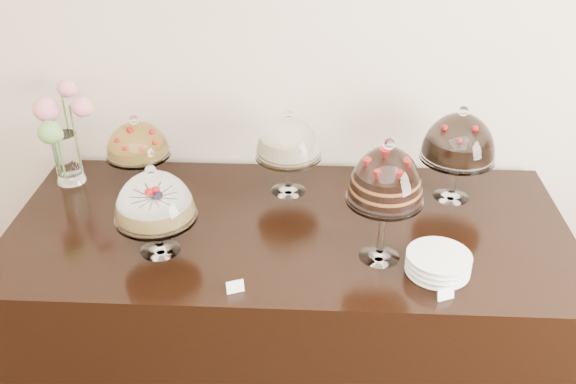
{
  "coord_description": "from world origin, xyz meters",
  "views": [
    {
      "loc": [
        -0.0,
        0.34,
        2.3
      ],
      "look_at": [
        -0.11,
        2.4,
        1.08
      ],
      "focal_mm": 40.0,
      "sensor_mm": 36.0,
      "label": 1
    }
  ],
  "objects_px": {
    "flower_vase": "(62,133)",
    "cake_stand_sugar_sponge": "(154,201)",
    "display_counter": "(289,312)",
    "cake_stand_cheesecake": "(288,141)",
    "cake_stand_fruit_tart": "(137,143)",
    "cake_stand_choco_layer": "(386,180)",
    "plate_stack": "(438,263)",
    "cake_stand_dark_choco": "(459,141)"
  },
  "relations": [
    {
      "from": "cake_stand_choco_layer",
      "to": "flower_vase",
      "type": "relative_size",
      "value": 1.14
    },
    {
      "from": "display_counter",
      "to": "cake_stand_fruit_tart",
      "type": "bearing_deg",
      "value": 156.45
    },
    {
      "from": "display_counter",
      "to": "cake_stand_cheesecake",
      "type": "bearing_deg",
      "value": 93.04
    },
    {
      "from": "cake_stand_fruit_tart",
      "to": "cake_stand_choco_layer",
      "type": "bearing_deg",
      "value": -25.64
    },
    {
      "from": "cake_stand_choco_layer",
      "to": "plate_stack",
      "type": "distance_m",
      "value": 0.36
    },
    {
      "from": "display_counter",
      "to": "cake_stand_fruit_tart",
      "type": "xyz_separation_m",
      "value": [
        -0.65,
        0.28,
        0.65
      ]
    },
    {
      "from": "cake_stand_choco_layer",
      "to": "cake_stand_fruit_tart",
      "type": "distance_m",
      "value": 1.11
    },
    {
      "from": "plate_stack",
      "to": "display_counter",
      "type": "bearing_deg",
      "value": 153.05
    },
    {
      "from": "cake_stand_choco_layer",
      "to": "cake_stand_cheesecake",
      "type": "bearing_deg",
      "value": 127.71
    },
    {
      "from": "cake_stand_choco_layer",
      "to": "plate_stack",
      "type": "relative_size",
      "value": 2.17
    },
    {
      "from": "cake_stand_cheesecake",
      "to": "plate_stack",
      "type": "relative_size",
      "value": 1.7
    },
    {
      "from": "display_counter",
      "to": "cake_stand_choco_layer",
      "type": "height_order",
      "value": "cake_stand_choco_layer"
    },
    {
      "from": "cake_stand_cheesecake",
      "to": "cake_stand_dark_choco",
      "type": "bearing_deg",
      "value": -1.39
    },
    {
      "from": "flower_vase",
      "to": "cake_stand_sugar_sponge",
      "type": "bearing_deg",
      "value": -44.16
    },
    {
      "from": "cake_stand_choco_layer",
      "to": "cake_stand_dark_choco",
      "type": "relative_size",
      "value": 1.16
    },
    {
      "from": "cake_stand_fruit_tart",
      "to": "flower_vase",
      "type": "height_order",
      "value": "flower_vase"
    },
    {
      "from": "cake_stand_cheesecake",
      "to": "cake_stand_fruit_tart",
      "type": "height_order",
      "value": "cake_stand_cheesecake"
    },
    {
      "from": "cake_stand_fruit_tart",
      "to": "flower_vase",
      "type": "xyz_separation_m",
      "value": [
        -0.32,
        0.01,
        0.03
      ]
    },
    {
      "from": "cake_stand_cheesecake",
      "to": "cake_stand_fruit_tart",
      "type": "relative_size",
      "value": 1.14
    },
    {
      "from": "cake_stand_sugar_sponge",
      "to": "plate_stack",
      "type": "relative_size",
      "value": 1.61
    },
    {
      "from": "display_counter",
      "to": "cake_stand_cheesecake",
      "type": "distance_m",
      "value": 0.74
    },
    {
      "from": "plate_stack",
      "to": "cake_stand_cheesecake",
      "type": "bearing_deg",
      "value": 135.63
    },
    {
      "from": "cake_stand_choco_layer",
      "to": "cake_stand_fruit_tart",
      "type": "relative_size",
      "value": 1.46
    },
    {
      "from": "display_counter",
      "to": "cake_stand_sugar_sponge",
      "type": "distance_m",
      "value": 0.83
    },
    {
      "from": "cake_stand_cheesecake",
      "to": "plate_stack",
      "type": "xyz_separation_m",
      "value": [
        0.55,
        -0.54,
        -0.2
      ]
    },
    {
      "from": "cake_stand_sugar_sponge",
      "to": "cake_stand_choco_layer",
      "type": "height_order",
      "value": "cake_stand_choco_layer"
    },
    {
      "from": "display_counter",
      "to": "cake_stand_fruit_tart",
      "type": "height_order",
      "value": "cake_stand_fruit_tart"
    },
    {
      "from": "display_counter",
      "to": "flower_vase",
      "type": "xyz_separation_m",
      "value": [
        -0.97,
        0.3,
        0.68
      ]
    },
    {
      "from": "plate_stack",
      "to": "cake_stand_choco_layer",
      "type": "bearing_deg",
      "value": 157.63
    },
    {
      "from": "cake_stand_choco_layer",
      "to": "cake_stand_dark_choco",
      "type": "xyz_separation_m",
      "value": [
        0.33,
        0.44,
        -0.06
      ]
    },
    {
      "from": "cake_stand_dark_choco",
      "to": "cake_stand_fruit_tart",
      "type": "distance_m",
      "value": 1.33
    },
    {
      "from": "display_counter",
      "to": "cake_stand_cheesecake",
      "type": "relative_size",
      "value": 5.89
    },
    {
      "from": "display_counter",
      "to": "flower_vase",
      "type": "height_order",
      "value": "flower_vase"
    },
    {
      "from": "cake_stand_sugar_sponge",
      "to": "cake_stand_dark_choco",
      "type": "bearing_deg",
      "value": 21.07
    },
    {
      "from": "cake_stand_choco_layer",
      "to": "cake_stand_fruit_tart",
      "type": "bearing_deg",
      "value": 154.36
    },
    {
      "from": "cake_stand_dark_choco",
      "to": "plate_stack",
      "type": "xyz_separation_m",
      "value": [
        -0.14,
        -0.53,
        -0.22
      ]
    },
    {
      "from": "cake_stand_dark_choco",
      "to": "cake_stand_fruit_tart",
      "type": "height_order",
      "value": "cake_stand_dark_choco"
    },
    {
      "from": "cake_stand_sugar_sponge",
      "to": "plate_stack",
      "type": "xyz_separation_m",
      "value": [
        1.01,
        -0.08,
        -0.18
      ]
    },
    {
      "from": "cake_stand_choco_layer",
      "to": "cake_stand_dark_choco",
      "type": "height_order",
      "value": "cake_stand_choco_layer"
    },
    {
      "from": "cake_stand_cheesecake",
      "to": "cake_stand_fruit_tart",
      "type": "bearing_deg",
      "value": 178.43
    },
    {
      "from": "cake_stand_cheesecake",
      "to": "flower_vase",
      "type": "xyz_separation_m",
      "value": [
        -0.96,
        0.03,
        -0.0
      ]
    },
    {
      "from": "cake_stand_choco_layer",
      "to": "cake_stand_cheesecake",
      "type": "height_order",
      "value": "cake_stand_choco_layer"
    }
  ]
}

